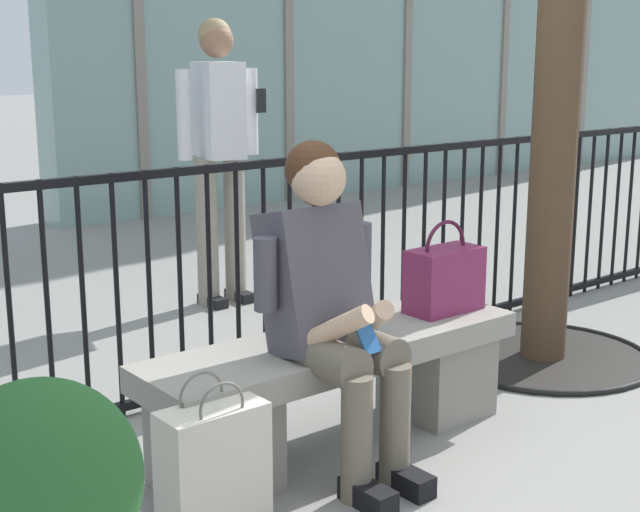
# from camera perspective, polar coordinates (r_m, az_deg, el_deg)

# --- Properties ---
(ground_plane) EXTENTS (60.00, 60.00, 0.00)m
(ground_plane) POSITION_cam_1_polar(r_m,az_deg,el_deg) (3.64, 1.01, -11.86)
(ground_plane) COLOR gray
(stone_bench) EXTENTS (1.60, 0.44, 0.45)m
(stone_bench) POSITION_cam_1_polar(r_m,az_deg,el_deg) (3.54, 1.03, -7.86)
(stone_bench) COLOR gray
(stone_bench) RESTS_ON ground
(seated_person_with_phone) EXTENTS (0.52, 0.66, 1.21)m
(seated_person_with_phone) POSITION_cam_1_polar(r_m,az_deg,el_deg) (3.24, 0.66, -2.75)
(seated_person_with_phone) COLOR #6B6051
(seated_person_with_phone) RESTS_ON ground
(handbag_on_bench) EXTENTS (0.33, 0.17, 0.39)m
(handbag_on_bench) POSITION_cam_1_polar(r_m,az_deg,el_deg) (3.82, 7.83, -1.39)
(handbag_on_bench) COLOR #7A234C
(handbag_on_bench) RESTS_ON stone_bench
(shopping_bag) EXTENTS (0.34, 0.17, 0.53)m
(shopping_bag) POSITION_cam_1_polar(r_m,az_deg,el_deg) (2.97, -6.72, -13.24)
(shopping_bag) COLOR beige
(shopping_bag) RESTS_ON ground
(bystander_at_railing) EXTENTS (0.55, 0.42, 1.71)m
(bystander_at_railing) POSITION_cam_1_polar(r_m,az_deg,el_deg) (5.48, -6.38, 7.26)
(bystander_at_railing) COLOR gray
(bystander_at_railing) RESTS_ON ground
(plaza_railing) EXTENTS (8.80, 0.04, 1.04)m
(plaza_railing) POSITION_cam_1_polar(r_m,az_deg,el_deg) (4.07, -6.08, -1.39)
(plaza_railing) COLOR black
(plaza_railing) RESTS_ON ground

